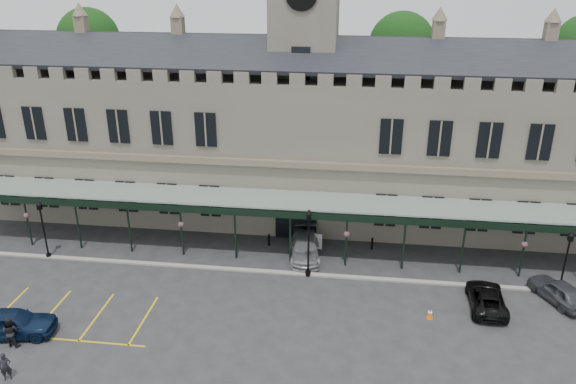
# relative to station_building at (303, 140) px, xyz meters

# --- Properties ---
(ground) EXTENTS (140.00, 140.00, 0.00)m
(ground) POSITION_rel_station_building_xyz_m (0.00, -15.91, -6.47)
(ground) COLOR #28282B
(station_building) EXTENTS (60.00, 10.36, 17.30)m
(station_building) POSITION_rel_station_building_xyz_m (0.00, 0.00, 0.00)
(station_building) COLOR #5E5A4E
(station_building) RESTS_ON ground
(clock_tower) EXTENTS (5.60, 5.60, 24.80)m
(clock_tower) POSITION_rel_station_building_xyz_m (0.00, 0.09, 6.64)
(clock_tower) COLOR #5E5A4E
(clock_tower) RESTS_ON ground
(canopy) EXTENTS (50.00, 4.10, 4.30)m
(canopy) POSITION_rel_station_building_xyz_m (0.00, -8.45, -4.06)
(canopy) COLOR #8C9E93
(canopy) RESTS_ON ground
(kerb) EXTENTS (60.00, 0.40, 0.12)m
(kerb) POSITION_rel_station_building_xyz_m (0.00, -10.41, -6.41)
(kerb) COLOR gray
(kerb) RESTS_ON ground
(parking_markings) EXTENTS (16.00, 6.00, 0.01)m
(parking_markings) POSITION_rel_station_building_xyz_m (-14.00, -17.41, -6.47)
(parking_markings) COLOR gold
(parking_markings) RESTS_ON ground
(tree_behind_left) EXTENTS (6.00, 6.00, 16.00)m
(tree_behind_left) POSITION_rel_station_building_xyz_m (-22.00, 9.09, 6.35)
(tree_behind_left) COLOR #332314
(tree_behind_left) RESTS_ON ground
(tree_behind_mid) EXTENTS (6.00, 6.00, 16.00)m
(tree_behind_mid) POSITION_rel_station_building_xyz_m (8.00, 9.09, 6.35)
(tree_behind_mid) COLOR #332314
(tree_behind_mid) RESTS_ON ground
(lamp_post_left) EXTENTS (0.43, 0.43, 4.58)m
(lamp_post_left) POSITION_rel_station_building_xyz_m (-17.73, -10.38, -3.75)
(lamp_post_left) COLOR black
(lamp_post_left) RESTS_ON ground
(lamp_post_mid) EXTENTS (0.48, 0.48, 5.09)m
(lamp_post_mid) POSITION_rel_station_building_xyz_m (1.47, -10.48, -3.45)
(lamp_post_mid) COLOR black
(lamp_post_mid) RESTS_ON ground
(lamp_post_right) EXTENTS (0.45, 0.45, 4.72)m
(lamp_post_right) POSITION_rel_station_building_xyz_m (17.99, -10.81, -3.67)
(lamp_post_right) COLOR black
(lamp_post_right) RESTS_ON ground
(traffic_cone) EXTENTS (0.40, 0.40, 0.64)m
(traffic_cone) POSITION_rel_station_building_xyz_m (9.36, -14.47, -6.15)
(traffic_cone) COLOR #F56207
(traffic_cone) RESTS_ON ground
(sign_board) EXTENTS (0.73, 0.17, 1.26)m
(sign_board) POSITION_rel_station_building_xyz_m (1.80, -6.55, -5.85)
(sign_board) COLOR black
(sign_board) RESTS_ON ground
(bollard_left) EXTENTS (0.17, 0.17, 0.94)m
(bollard_left) POSITION_rel_station_building_xyz_m (-1.91, -6.49, -6.00)
(bollard_left) COLOR black
(bollard_left) RESTS_ON ground
(bollard_right) EXTENTS (0.17, 0.17, 0.94)m
(bollard_right) POSITION_rel_station_building_xyz_m (5.92, -6.10, -6.00)
(bollard_right) COLOR black
(bollard_right) RESTS_ON ground
(car_left_a) EXTENTS (5.19, 2.84, 1.67)m
(car_left_a) POSITION_rel_station_building_xyz_m (-15.00, -19.25, -5.63)
(car_left_a) COLOR #0D1C39
(car_left_a) RESTS_ON ground
(car_taxi) EXTENTS (2.62, 5.37, 1.50)m
(car_taxi) POSITION_rel_station_building_xyz_m (1.00, -7.77, -5.72)
(car_taxi) COLOR gray
(car_taxi) RESTS_ON ground
(car_van) EXTENTS (2.26, 4.66, 1.28)m
(car_van) POSITION_rel_station_building_xyz_m (13.00, -12.76, -5.83)
(car_van) COLOR black
(car_van) RESTS_ON ground
(car_right_a) EXTENTS (3.48, 4.60, 1.46)m
(car_right_a) POSITION_rel_station_building_xyz_m (17.70, -11.50, -5.74)
(car_right_a) COLOR #3D4045
(car_right_a) RESTS_ON ground
(person_a) EXTENTS (0.70, 0.62, 1.60)m
(person_a) POSITION_rel_station_building_xyz_m (-13.20, -22.76, -5.67)
(person_a) COLOR black
(person_a) RESTS_ON ground
(person_b) EXTENTS (0.96, 0.77, 1.88)m
(person_b) POSITION_rel_station_building_xyz_m (-14.51, -20.15, -5.53)
(person_b) COLOR black
(person_b) RESTS_ON ground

